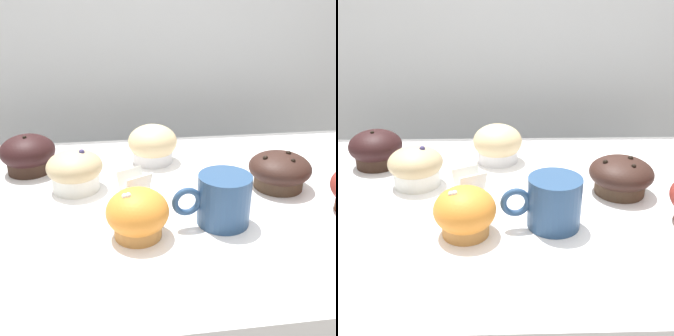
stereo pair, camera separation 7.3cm
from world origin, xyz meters
TOP-DOWN VIEW (x-y plane):
  - wall_back at (0.00, 0.60)m, footprint 3.20×0.10m
  - muffin_front_center at (0.21, 0.01)m, footprint 0.12×0.12m
  - muffin_back_left at (-0.07, -0.12)m, footprint 0.10×0.10m
  - muffin_back_right at (-0.02, 0.17)m, footprint 0.11×0.11m
  - muffin_front_left at (-0.17, 0.06)m, footprint 0.10×0.10m
  - muffin_front_right at (-0.28, 0.15)m, footprint 0.11×0.11m
  - coffee_cup at (0.07, -0.10)m, footprint 0.13×0.08m
  - price_card at (-0.07, -0.02)m, footprint 0.06×0.06m

SIDE VIEW (x-z plane):
  - wall_back at x=0.00m, z-range 0.00..1.80m
  - price_card at x=-0.07m, z-range 0.95..1.01m
  - muffin_front_center at x=0.21m, z-range 0.94..1.02m
  - muffin_back_left at x=-0.07m, z-range 0.94..1.02m
  - muffin_front_left at x=-0.17m, z-range 0.94..1.02m
  - muffin_front_right at x=-0.28m, z-range 0.94..1.02m
  - muffin_back_right at x=-0.02m, z-range 0.94..1.03m
  - coffee_cup at x=0.07m, z-range 0.95..1.03m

